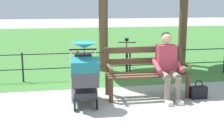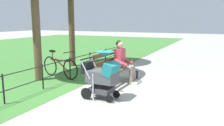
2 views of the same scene
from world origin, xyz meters
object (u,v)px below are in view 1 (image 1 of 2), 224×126
at_px(person_on_bench, 168,64).
at_px(park_bench, 146,70).
at_px(bicycle, 127,60).
at_px(stroller, 84,73).
at_px(handbag, 198,92).

bearing_deg(person_on_bench, park_bench, -31.70).
distance_m(park_bench, bicycle, 1.91).
relative_size(person_on_bench, stroller, 1.11).
bearing_deg(handbag, stroller, -0.83).
bearing_deg(person_on_bench, stroller, 4.59).
bearing_deg(handbag, park_bench, -22.03).
bearing_deg(stroller, handbag, 179.17).
relative_size(stroller, handbag, 3.11).
bearing_deg(bicycle, person_on_bench, 98.09).
xyz_separation_m(stroller, handbag, (-2.19, 0.03, -0.47)).
xyz_separation_m(stroller, bicycle, (-1.30, -2.26, -0.23)).
xyz_separation_m(park_bench, stroller, (1.24, 0.35, 0.07)).
bearing_deg(stroller, person_on_bench, -175.41).
bearing_deg(stroller, bicycle, -120.03).
relative_size(park_bench, person_on_bench, 1.26).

